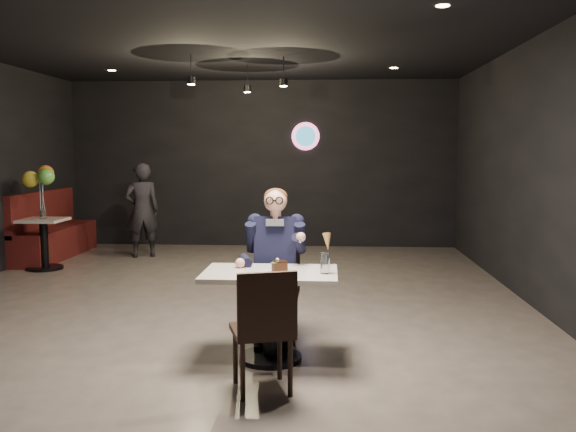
# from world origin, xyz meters

# --- Properties ---
(floor) EXTENTS (9.00, 9.00, 0.00)m
(floor) POSITION_xyz_m (0.00, 0.00, 0.00)
(floor) COLOR slate
(floor) RESTS_ON ground
(wall_sign) EXTENTS (0.50, 0.06, 0.50)m
(wall_sign) POSITION_xyz_m (0.80, 4.47, 2.00)
(wall_sign) COLOR pink
(wall_sign) RESTS_ON floor
(pendant_lights) EXTENTS (1.40, 1.20, 0.36)m
(pendant_lights) POSITION_xyz_m (0.00, 2.00, 2.88)
(pendant_lights) COLOR black
(pendant_lights) RESTS_ON floor
(main_table) EXTENTS (1.10, 0.70, 0.75)m
(main_table) POSITION_xyz_m (0.74, -1.65, 0.38)
(main_table) COLOR silver
(main_table) RESTS_ON floor
(chair_far) EXTENTS (0.42, 0.46, 0.92)m
(chair_far) POSITION_xyz_m (0.74, -1.10, 0.46)
(chair_far) COLOR black
(chair_far) RESTS_ON floor
(chair_near) EXTENTS (0.54, 0.56, 0.92)m
(chair_near) POSITION_xyz_m (0.74, -2.29, 0.46)
(chair_near) COLOR black
(chair_near) RESTS_ON floor
(seated_man) EXTENTS (0.60, 0.80, 1.44)m
(seated_man) POSITION_xyz_m (0.74, -1.10, 0.72)
(seated_man) COLOR black
(seated_man) RESTS_ON floor
(dessert_plate) EXTENTS (0.23, 0.23, 0.01)m
(dessert_plate) POSITION_xyz_m (0.79, -1.74, 0.76)
(dessert_plate) COLOR white
(dessert_plate) RESTS_ON main_table
(cake_slice) EXTENTS (0.14, 0.12, 0.08)m
(cake_slice) POSITION_xyz_m (0.82, -1.71, 0.80)
(cake_slice) COLOR black
(cake_slice) RESTS_ON dessert_plate
(mint_leaf) EXTENTS (0.06, 0.04, 0.01)m
(mint_leaf) POSITION_xyz_m (0.78, -1.76, 0.84)
(mint_leaf) COLOR #2D8A31
(mint_leaf) RESTS_ON cake_slice
(sundae_glass) EXTENTS (0.07, 0.07, 0.17)m
(sundae_glass) POSITION_xyz_m (1.19, -1.70, 0.83)
(sundae_glass) COLOR silver
(sundae_glass) RESTS_ON main_table
(wafer_cone) EXTENTS (0.09, 0.09, 0.14)m
(wafer_cone) POSITION_xyz_m (1.21, -1.68, 1.00)
(wafer_cone) COLOR tan
(wafer_cone) RESTS_ON sundae_glass
(booth_bench) EXTENTS (0.54, 2.17, 1.09)m
(booth_bench) POSITION_xyz_m (-3.25, 3.04, 0.54)
(booth_bench) COLOR #47120F
(booth_bench) RESTS_ON floor
(side_table) EXTENTS (0.59, 0.59, 0.74)m
(side_table) POSITION_xyz_m (-2.95, 2.04, 0.37)
(side_table) COLOR silver
(side_table) RESTS_ON floor
(balloon_vase) EXTENTS (0.10, 0.10, 0.15)m
(balloon_vase) POSITION_xyz_m (-2.95, 2.04, 0.83)
(balloon_vase) COLOR silver
(balloon_vase) RESTS_ON side_table
(balloon_bunch) EXTENTS (0.43, 0.43, 0.71)m
(balloon_bunch) POSITION_xyz_m (-2.95, 2.04, 1.25)
(balloon_bunch) COLOR gold
(balloon_bunch) RESTS_ON balloon_vase
(passerby) EXTENTS (0.66, 0.57, 1.54)m
(passerby) POSITION_xyz_m (-1.83, 3.17, 0.77)
(passerby) COLOR black
(passerby) RESTS_ON floor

